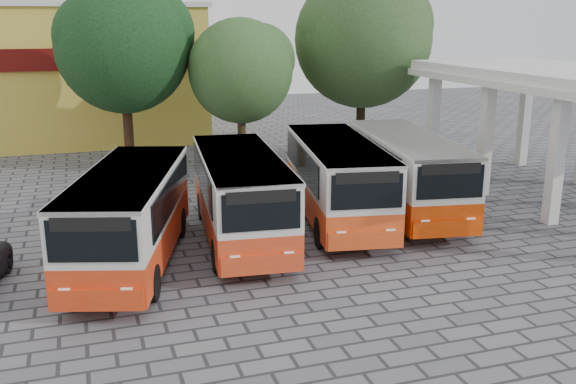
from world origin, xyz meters
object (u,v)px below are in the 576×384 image
object	(u,v)px
bus_centre_left	(241,192)
bus_far_right	(407,169)
bus_centre_right	(337,176)
bus_far_left	(130,212)

from	to	relation	value
bus_centre_left	bus_far_right	world-z (taller)	bus_far_right
bus_centre_right	bus_centre_left	bearing A→B (deg)	-156.44
bus_centre_left	bus_far_right	size ratio (longest dim) A/B	0.97
bus_centre_right	bus_far_right	distance (m)	3.00
bus_far_left	bus_centre_right	world-z (taller)	bus_centre_right
bus_centre_right	bus_far_right	world-z (taller)	bus_far_right
bus_centre_left	bus_far_left	bearing A→B (deg)	-156.60
bus_far_left	bus_far_right	bearing A→B (deg)	29.32
bus_far_left	bus_centre_right	bearing A→B (deg)	32.38
bus_far_left	bus_centre_left	distance (m)	3.93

